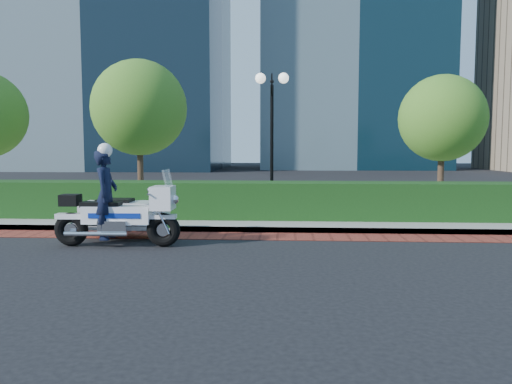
# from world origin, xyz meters

# --- Properties ---
(ground) EXTENTS (120.00, 120.00, 0.00)m
(ground) POSITION_xyz_m (0.00, 0.00, 0.00)
(ground) COLOR black
(ground) RESTS_ON ground
(brick_strip) EXTENTS (60.00, 1.00, 0.01)m
(brick_strip) POSITION_xyz_m (0.00, 1.50, 0.01)
(brick_strip) COLOR maroon
(brick_strip) RESTS_ON ground
(sidewalk) EXTENTS (60.00, 8.00, 0.15)m
(sidewalk) POSITION_xyz_m (0.00, 6.00, 0.07)
(sidewalk) COLOR gray
(sidewalk) RESTS_ON ground
(hedge_main) EXTENTS (18.00, 1.20, 1.00)m
(hedge_main) POSITION_xyz_m (0.00, 3.60, 0.65)
(hedge_main) COLOR black
(hedge_main) RESTS_ON sidewalk
(lamppost) EXTENTS (1.02, 0.70, 4.21)m
(lamppost) POSITION_xyz_m (1.00, 5.20, 2.96)
(lamppost) COLOR black
(lamppost) RESTS_ON sidewalk
(tree_b) EXTENTS (3.20, 3.20, 4.89)m
(tree_b) POSITION_xyz_m (-3.50, 6.50, 3.43)
(tree_b) COLOR #332319
(tree_b) RESTS_ON sidewalk
(tree_c) EXTENTS (2.80, 2.80, 4.30)m
(tree_c) POSITION_xyz_m (6.50, 6.50, 3.05)
(tree_c) COLOR #332319
(tree_c) RESTS_ON sidewalk
(police_motorcycle) EXTENTS (2.71, 1.91, 2.19)m
(police_motorcycle) POSITION_xyz_m (-2.26, 0.51, 0.75)
(police_motorcycle) COLOR black
(police_motorcycle) RESTS_ON ground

